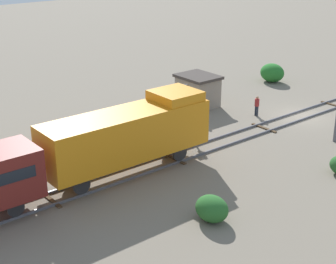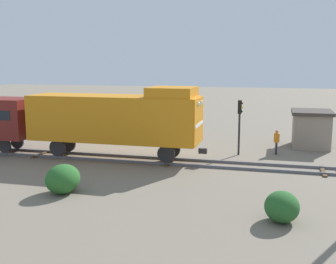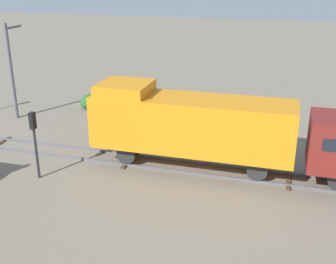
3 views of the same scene
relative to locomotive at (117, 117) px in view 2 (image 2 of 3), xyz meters
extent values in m
cube|color=#4C3823|center=(0.00, -12.67, -2.73)|extent=(2.40, 0.24, 0.09)
cube|color=#4C3823|center=(0.00, -3.54, -2.73)|extent=(2.40, 0.24, 0.09)
cube|color=#4C3823|center=(0.00, 5.59, -2.73)|extent=(2.40, 0.24, 0.09)
cube|color=orange|center=(0.00, 0.24, -0.06)|extent=(2.90, 11.00, 2.90)
cube|color=orange|center=(0.00, -3.66, 1.69)|extent=(2.75, 2.80, 0.60)
cube|color=orange|center=(0.00, -5.31, -0.06)|extent=(2.84, 0.10, 2.84)
cube|color=white|center=(0.00, -5.35, -0.26)|extent=(2.46, 0.06, 0.20)
sphere|color=white|center=(-0.45, -5.36, 1.04)|extent=(0.28, 0.28, 0.28)
sphere|color=white|center=(0.45, -5.36, 1.04)|extent=(0.28, 0.28, 0.28)
cylinder|color=#262628|center=(0.00, -5.61, -1.91)|extent=(0.36, 0.50, 0.36)
cylinder|color=#262628|center=(-0.72, -3.46, -2.06)|extent=(0.18, 1.10, 1.10)
cylinder|color=#262628|center=(0.72, -3.46, -2.06)|extent=(0.18, 1.10, 1.10)
cylinder|color=#262628|center=(-0.72, 3.94, -2.06)|extent=(0.18, 1.10, 1.10)
cylinder|color=#262628|center=(0.72, 3.94, -2.06)|extent=(0.18, 1.10, 1.10)
cylinder|color=#262628|center=(-0.72, 7.94, -2.13)|extent=(0.16, 0.96, 0.96)
cylinder|color=#262628|center=(0.72, 7.94, -2.13)|extent=(0.16, 0.96, 0.96)
cylinder|color=#262628|center=(3.40, -7.50, -0.90)|extent=(0.14, 0.14, 3.74)
cube|color=black|center=(3.40, -7.50, 0.52)|extent=(0.32, 0.24, 0.90)
sphere|color=#390606|center=(3.40, -7.64, 0.79)|extent=(0.16, 0.16, 0.16)
sphere|color=yellow|center=(3.40, -7.64, 0.51)|extent=(0.16, 0.16, 0.16)
sphere|color=black|center=(3.40, -7.64, 0.23)|extent=(0.16, 0.16, 0.16)
cylinder|color=#262B38|center=(4.10, -9.99, -2.35)|extent=(0.15, 0.15, 0.85)
cylinder|color=#262B38|center=(4.30, -9.99, -2.35)|extent=(0.15, 0.15, 0.85)
cylinder|color=orange|center=(4.20, -9.99, -1.61)|extent=(0.38, 0.38, 0.62)
sphere|color=tan|center=(4.20, -9.99, -1.19)|extent=(0.23, 0.23, 0.23)
cube|color=gray|center=(7.50, -12.44, -1.52)|extent=(3.20, 2.60, 2.50)
cube|color=#3F3833|center=(7.50, -12.44, -0.15)|extent=(3.50, 2.90, 0.24)
cube|color=#2D2319|center=(7.50, -13.76, -1.82)|extent=(0.80, 0.06, 1.90)
ellipsoid|color=#365F26|center=(8.87, -12.89, -1.92)|extent=(2.35, 1.92, 1.71)
ellipsoid|color=#276026|center=(-7.38, -0.08, -2.07)|extent=(1.94, 1.58, 1.41)
ellipsoid|color=#265A26|center=(-8.52, -10.30, -2.16)|extent=(1.69, 1.38, 1.23)
camera|label=1|loc=(-24.44, 16.65, 11.61)|focal=55.00mm
camera|label=2|loc=(-25.08, -9.97, 3.49)|focal=45.00mm
camera|label=3|loc=(21.20, 4.98, 7.75)|focal=45.00mm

